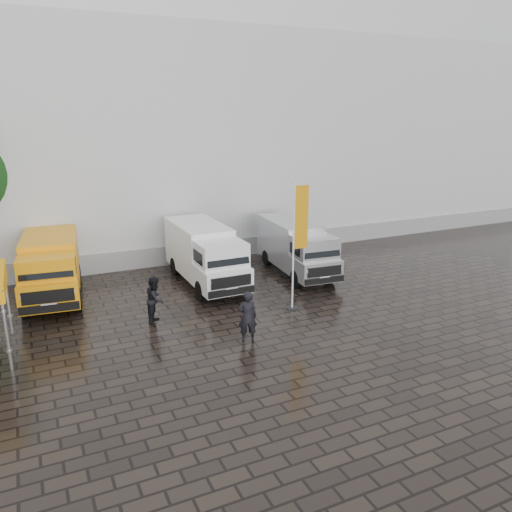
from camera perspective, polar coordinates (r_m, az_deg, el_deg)
The scene contains 10 objects.
ground at distance 20.50m, azimuth 2.98°, elevation -6.01°, with size 120.00×120.00×0.00m, color black.
exhibition_hall at distance 34.57m, azimuth -6.65°, elevation 13.17°, with size 44.00×16.00×12.00m, color silver.
hall_plinth at distance 27.96m, azimuth -1.01°, elevation 1.16°, with size 44.00×0.15×1.00m, color gray.
van_yellow at distance 22.80m, azimuth -22.37°, elevation -1.44°, with size 2.19×5.68×2.62m, color orange, non-canonical shape.
van_white at distance 23.10m, azimuth -5.82°, elevation 0.03°, with size 2.07×6.22×2.70m, color white, non-canonical shape.
van_silver at distance 24.54m, azimuth 4.66°, elevation 0.81°, with size 1.94×5.82×2.52m, color #BCBDC1, non-canonical shape.
flagpole at distance 19.74m, azimuth 4.78°, elevation 2.04°, with size 0.88×0.50×5.22m.
wheelie_bin at distance 29.44m, azimuth 7.06°, elevation 1.91°, with size 0.67×0.67×1.11m, color black.
person_front at distance 17.31m, azimuth -0.99°, elevation -6.96°, with size 0.68×0.44×1.86m, color black.
person_tent at distance 19.33m, azimuth -11.43°, elevation -4.88°, with size 0.87×0.68×1.79m, color black.
Camera 1 is at (-8.98, -16.74, 7.71)m, focal length 35.00 mm.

